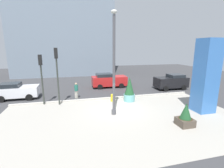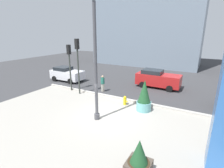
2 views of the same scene
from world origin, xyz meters
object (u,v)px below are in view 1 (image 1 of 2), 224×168
(fire_hydrant, at_px, (112,98))
(traffic_light_corner, at_px, (57,68))
(potted_plant_curbside, at_px, (185,116))
(car_curb_west, at_px, (171,82))
(traffic_light_far_side, at_px, (41,72))
(potted_plant_near_right, at_px, (129,90))
(pedestrian_on_sidewalk, at_px, (76,90))
(car_curb_east, at_px, (17,91))
(art_pillar_blue, at_px, (206,76))
(lamp_post, at_px, (114,67))
(car_passing_lane, at_px, (109,80))

(fire_hydrant, distance_m, traffic_light_corner, 5.74)
(potted_plant_curbside, bearing_deg, car_curb_west, 61.40)
(fire_hydrant, relative_size, traffic_light_far_side, 0.17)
(potted_plant_curbside, bearing_deg, potted_plant_near_right, 107.12)
(pedestrian_on_sidewalk, bearing_deg, car_curb_east, 167.72)
(car_curb_east, bearing_deg, car_curb_west, -0.44)
(traffic_light_far_side, height_order, car_curb_west, traffic_light_far_side)
(art_pillar_blue, height_order, potted_plant_near_right, art_pillar_blue)
(traffic_light_far_side, height_order, traffic_light_corner, traffic_light_corner)
(lamp_post, relative_size, car_passing_lane, 1.70)
(potted_plant_near_right, relative_size, traffic_light_far_side, 0.53)
(art_pillar_blue, height_order, pedestrian_on_sidewalk, art_pillar_blue)
(fire_hydrant, xyz_separation_m, car_passing_lane, (1.02, 5.91, 0.56))
(fire_hydrant, relative_size, car_curb_west, 0.19)
(traffic_light_corner, xyz_separation_m, car_curb_east, (-4.27, 2.88, -2.55))
(lamp_post, height_order, traffic_light_corner, lamp_post)
(potted_plant_near_right, xyz_separation_m, car_curb_east, (-10.81, 3.45, -0.26))
(traffic_light_far_side, bearing_deg, art_pillar_blue, -20.84)
(car_passing_lane, height_order, car_curb_west, car_curb_west)
(potted_plant_near_right, xyz_separation_m, car_passing_lane, (-0.64, 6.18, -0.17))
(lamp_post, height_order, traffic_light_far_side, lamp_post)
(pedestrian_on_sidewalk, bearing_deg, lamp_post, -61.94)
(art_pillar_blue, bearing_deg, potted_plant_curbside, -148.19)
(traffic_light_far_side, relative_size, car_passing_lane, 1.00)
(art_pillar_blue, relative_size, traffic_light_corner, 1.14)
(art_pillar_blue, relative_size, potted_plant_near_right, 2.44)
(traffic_light_far_side, bearing_deg, potted_plant_near_right, -6.97)
(art_pillar_blue, relative_size, car_curb_east, 1.45)
(lamp_post, relative_size, traffic_light_far_side, 1.69)
(art_pillar_blue, xyz_separation_m, traffic_light_far_side, (-12.80, 4.87, 0.14))
(potted_plant_curbside, bearing_deg, pedestrian_on_sidewalk, 130.10)
(fire_hydrant, xyz_separation_m, car_curb_west, (8.44, 3.04, 0.57))
(car_passing_lane, bearing_deg, art_pillar_blue, -61.27)
(lamp_post, relative_size, fire_hydrant, 10.17)
(potted_plant_near_right, xyz_separation_m, pedestrian_on_sidewalk, (-4.94, 2.18, -0.19))
(car_passing_lane, bearing_deg, traffic_light_far_side, -144.35)
(pedestrian_on_sidewalk, bearing_deg, traffic_light_corner, -134.91)
(potted_plant_curbside, distance_m, car_curb_west, 10.41)
(lamp_post, bearing_deg, pedestrian_on_sidewalk, 118.06)
(car_curb_west, height_order, pedestrian_on_sidewalk, car_curb_west)
(car_passing_lane, bearing_deg, fire_hydrant, -99.82)
(lamp_post, height_order, car_curb_west, lamp_post)
(potted_plant_near_right, height_order, car_passing_lane, potted_plant_near_right)
(art_pillar_blue, bearing_deg, traffic_light_far_side, 159.16)
(art_pillar_blue, bearing_deg, potted_plant_near_right, 141.41)
(lamp_post, height_order, car_curb_east, lamp_post)
(lamp_post, bearing_deg, car_curb_west, 34.06)
(art_pillar_blue, xyz_separation_m, potted_plant_curbside, (-3.10, -1.92, -2.22))
(potted_plant_curbside, distance_m, car_curb_east, 15.65)
(potted_plant_curbside, relative_size, fire_hydrant, 2.09)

